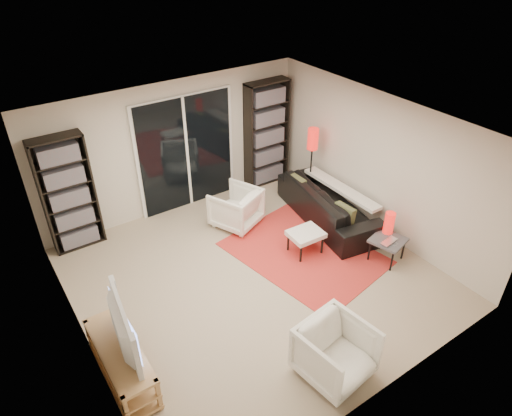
# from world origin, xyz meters

# --- Properties ---
(floor) EXTENTS (5.00, 5.00, 0.00)m
(floor) POSITION_xyz_m (0.00, 0.00, 0.00)
(floor) COLOR tan
(floor) RESTS_ON ground
(wall_back) EXTENTS (5.00, 0.02, 2.40)m
(wall_back) POSITION_xyz_m (0.00, 2.50, 1.20)
(wall_back) COLOR beige
(wall_back) RESTS_ON ground
(wall_front) EXTENTS (5.00, 0.02, 2.40)m
(wall_front) POSITION_xyz_m (0.00, -2.50, 1.20)
(wall_front) COLOR beige
(wall_front) RESTS_ON ground
(wall_left) EXTENTS (0.02, 5.00, 2.40)m
(wall_left) POSITION_xyz_m (-2.50, 0.00, 1.20)
(wall_left) COLOR beige
(wall_left) RESTS_ON ground
(wall_right) EXTENTS (0.02, 5.00, 2.40)m
(wall_right) POSITION_xyz_m (2.50, 0.00, 1.20)
(wall_right) COLOR beige
(wall_right) RESTS_ON ground
(ceiling) EXTENTS (5.00, 5.00, 0.02)m
(ceiling) POSITION_xyz_m (0.00, 0.00, 2.40)
(ceiling) COLOR white
(ceiling) RESTS_ON wall_back
(sliding_door) EXTENTS (1.92, 0.08, 2.16)m
(sliding_door) POSITION_xyz_m (0.20, 2.46, 1.05)
(sliding_door) COLOR white
(sliding_door) RESTS_ON ground
(bookshelf_left) EXTENTS (0.80, 0.30, 1.95)m
(bookshelf_left) POSITION_xyz_m (-1.95, 2.33, 0.98)
(bookshelf_left) COLOR black
(bookshelf_left) RESTS_ON ground
(bookshelf_right) EXTENTS (0.90, 0.30, 2.10)m
(bookshelf_right) POSITION_xyz_m (1.90, 2.33, 1.05)
(bookshelf_right) COLOR black
(bookshelf_right) RESTS_ON ground
(tv_stand) EXTENTS (0.43, 1.34, 0.50)m
(tv_stand) POSITION_xyz_m (-2.30, -0.62, 0.26)
(tv_stand) COLOR tan
(tv_stand) RESTS_ON floor
(tv) EXTENTS (0.29, 1.10, 0.63)m
(tv) POSITION_xyz_m (-2.28, -0.62, 0.81)
(tv) COLOR black
(tv) RESTS_ON tv_stand
(rug) EXTENTS (2.16, 2.67, 0.01)m
(rug) POSITION_xyz_m (1.00, 0.00, 0.01)
(rug) COLOR red
(rug) RESTS_ON floor
(sofa) EXTENTS (1.26, 2.39, 0.66)m
(sofa) POSITION_xyz_m (1.99, 0.54, 0.33)
(sofa) COLOR black
(sofa) RESTS_ON floor
(armchair_back) EXTENTS (0.99, 1.00, 0.69)m
(armchair_back) POSITION_xyz_m (0.53, 1.34, 0.35)
(armchair_back) COLOR white
(armchair_back) RESTS_ON floor
(armchair_front) EXTENTS (0.87, 0.89, 0.73)m
(armchair_front) POSITION_xyz_m (-0.19, -2.00, 0.36)
(armchair_front) COLOR white
(armchair_front) RESTS_ON floor
(ottoman) EXTENTS (0.56, 0.46, 0.40)m
(ottoman) POSITION_xyz_m (1.03, 0.02, 0.34)
(ottoman) COLOR white
(ottoman) RESTS_ON floor
(side_table) EXTENTS (0.60, 0.60, 0.40)m
(side_table) POSITION_xyz_m (1.98, -0.86, 0.36)
(side_table) COLOR #4D4E53
(side_table) RESTS_ON floor
(laptop) EXTENTS (0.33, 0.24, 0.02)m
(laptop) POSITION_xyz_m (1.93, -0.96, 0.41)
(laptop) COLOR silver
(laptop) RESTS_ON side_table
(table_lamp) EXTENTS (0.16, 0.16, 0.36)m
(table_lamp) POSITION_xyz_m (2.11, -0.72, 0.58)
(table_lamp) COLOR red
(table_lamp) RESTS_ON side_table
(floor_lamp) EXTENTS (0.22, 0.22, 1.46)m
(floor_lamp) POSITION_xyz_m (2.17, 1.28, 1.12)
(floor_lamp) COLOR black
(floor_lamp) RESTS_ON floor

